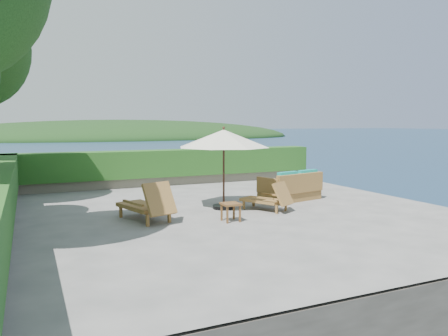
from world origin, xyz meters
name	(u,v)px	position (x,y,z in m)	size (l,w,h in m)	color
ground	(226,212)	(0.00, 0.00, 0.00)	(12.00, 12.00, 0.00)	gray
foundation	(226,267)	(0.00, 0.00, -1.55)	(12.00, 12.00, 3.00)	#574F45
ocean	(226,318)	(0.00, 0.00, -3.00)	(600.00, 600.00, 0.00)	#172848
offshore_island	(122,138)	(25.00, 140.00, -3.00)	(126.00, 57.60, 12.60)	black
planter_wall_far	(166,180)	(0.00, 5.60, 0.18)	(12.00, 0.60, 0.36)	gray
hedge_far	(166,163)	(0.00, 5.60, 0.85)	(12.40, 0.90, 1.00)	#164E19
patio_umbrella	(224,139)	(0.11, 0.41, 1.94)	(2.76, 2.76, 2.30)	black
lounge_left	(148,204)	(-2.22, -0.24, 0.42)	(1.18, 1.87, 1.00)	olive
lounge_right	(269,198)	(1.12, -0.36, 0.34)	(1.18, 1.52, 0.81)	olive
side_table	(231,206)	(-0.39, -1.11, 0.37)	(0.43, 0.43, 0.46)	brown
wicker_loveseat	(291,188)	(2.58, 0.77, 0.37)	(2.08, 1.37, 0.94)	olive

